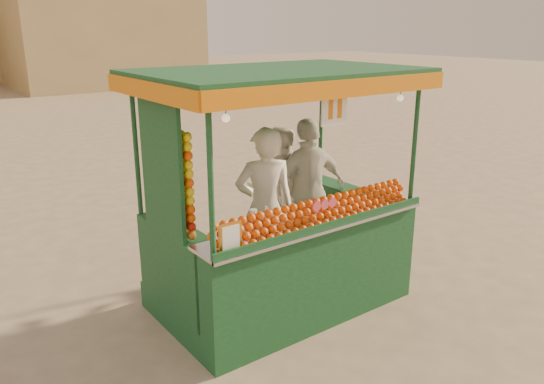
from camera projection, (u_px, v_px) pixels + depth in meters
ground at (262, 314)px, 5.84m from camera, size 90.00×90.00×0.00m
building_right at (102, 36)px, 27.49m from camera, size 9.00×6.00×5.00m
juice_cart at (281, 236)px, 5.75m from camera, size 2.87×1.86×2.61m
vendor_left at (265, 208)px, 5.67m from camera, size 0.75×0.63×1.74m
vendor_middle at (278, 192)px, 6.44m from camera, size 0.98×0.95×1.59m
vendor_right at (308, 190)px, 6.33m from camera, size 1.05×0.55×1.71m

